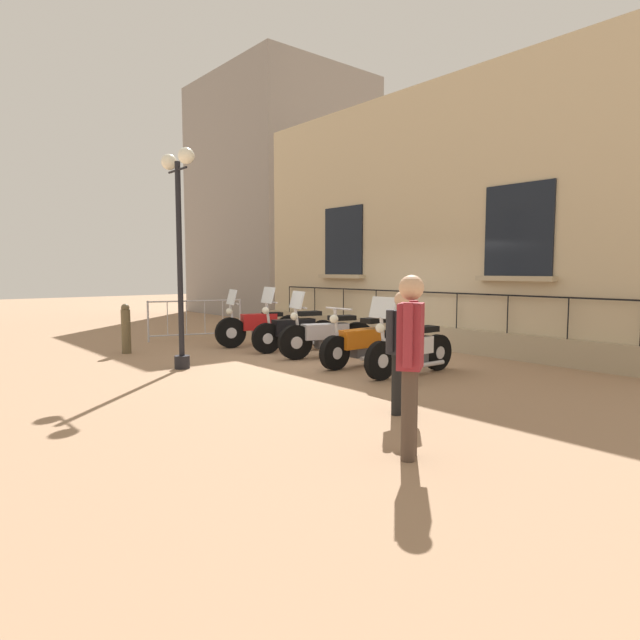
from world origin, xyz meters
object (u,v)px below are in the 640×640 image
(motorcycle_silver, at_px, (327,336))
(pedestrian_walking, at_px, (402,346))
(lamppost, at_px, (179,235))
(motorcycle_white, at_px, (410,350))
(motorcycle_orange, at_px, (362,343))
(pedestrian_standing, at_px, (410,355))
(motorcycle_black, at_px, (295,331))
(motorcycle_red, at_px, (260,327))
(crowd_barrier, at_px, (196,318))
(bollard, at_px, (126,328))

(motorcycle_silver, bearing_deg, pedestrian_walking, 61.41)
(motorcycle_silver, height_order, lamppost, lamppost)
(motorcycle_white, bearing_deg, motorcycle_silver, -93.43)
(motorcycle_orange, xyz_separation_m, motorcycle_white, (0.02, 1.20, 0.02))
(motorcycle_white, height_order, pedestrian_standing, pedestrian_standing)
(motorcycle_white, bearing_deg, pedestrian_walking, 38.25)
(motorcycle_black, xyz_separation_m, motorcycle_orange, (0.12, 2.27, -0.04))
(motorcycle_red, xyz_separation_m, pedestrian_walking, (2.04, 6.27, 0.41))
(pedestrian_standing, height_order, pedestrian_walking, pedestrian_standing)
(pedestrian_standing, bearing_deg, crowd_barrier, -105.12)
(motorcycle_red, height_order, motorcycle_orange, motorcycle_red)
(motorcycle_red, relative_size, motorcycle_silver, 1.04)
(bollard, relative_size, pedestrian_walking, 0.70)
(motorcycle_white, relative_size, pedestrian_standing, 1.19)
(pedestrian_walking, bearing_deg, motorcycle_red, -108.01)
(lamppost, xyz_separation_m, pedestrian_walking, (-0.72, 4.71, -1.58))
(crowd_barrier, relative_size, pedestrian_walking, 1.50)
(lamppost, height_order, pedestrian_standing, lamppost)
(crowd_barrier, xyz_separation_m, pedestrian_walking, (1.39, 8.30, 0.30))
(motorcycle_white, bearing_deg, motorcycle_red, -90.20)
(lamppost, relative_size, crowd_barrier, 1.69)
(bollard, height_order, pedestrian_walking, pedestrian_walking)
(motorcycle_silver, height_order, pedestrian_standing, pedestrian_standing)
(motorcycle_black, distance_m, pedestrian_walking, 5.52)
(motorcycle_silver, distance_m, motorcycle_white, 2.38)
(lamppost, bearing_deg, motorcycle_black, -173.10)
(motorcycle_white, height_order, pedestrian_walking, pedestrian_walking)
(lamppost, bearing_deg, motorcycle_silver, 165.60)
(motorcycle_silver, height_order, crowd_barrier, motorcycle_silver)
(motorcycle_orange, distance_m, bollard, 5.26)
(motorcycle_silver, xyz_separation_m, pedestrian_walking, (2.16, 3.97, 0.42))
(bollard, distance_m, pedestrian_standing, 8.32)
(pedestrian_standing, bearing_deg, motorcycle_silver, -123.12)
(pedestrian_walking, bearing_deg, motorcycle_white, -141.75)
(lamppost, relative_size, pedestrian_walking, 2.53)
(pedestrian_standing, distance_m, pedestrian_walking, 1.62)
(motorcycle_black, height_order, crowd_barrier, motorcycle_black)
(motorcycle_white, xyz_separation_m, pedestrian_standing, (3.18, 2.72, 0.57))
(crowd_barrier, bearing_deg, bollard, 26.69)
(bollard, bearing_deg, pedestrian_standing, 87.85)
(motorcycle_red, bearing_deg, motorcycle_black, 95.86)
(bollard, bearing_deg, lamppost, 92.87)
(bollard, xyz_separation_m, pedestrian_standing, (0.31, 8.30, 0.46))
(motorcycle_red, xyz_separation_m, pedestrian_standing, (3.20, 7.39, 0.55))
(motorcycle_red, distance_m, pedestrian_standing, 8.07)
(motorcycle_red, height_order, lamppost, lamppost)
(pedestrian_standing, bearing_deg, motorcycle_orange, -129.29)
(bollard, bearing_deg, pedestrian_walking, 96.72)
(motorcycle_red, bearing_deg, motorcycle_orange, 90.10)
(motorcycle_orange, relative_size, pedestrian_walking, 1.31)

